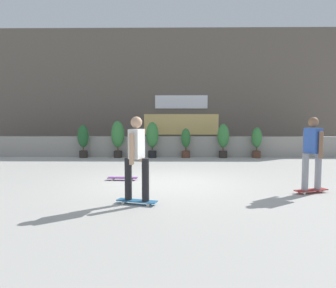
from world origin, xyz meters
The scene contains 12 objects.
ground_plane centered at (0.00, 0.00, 0.00)m, with size 48.00×48.00×0.00m, color #B2AFA8.
planter_wall centered at (0.00, 6.00, 0.45)m, with size 18.00×0.40×0.90m, color gray.
building_backdrop centered at (0.00, 10.00, 3.25)m, with size 20.00×2.08×6.50m.
potted_plant_0 centered at (-3.74, 5.55, 0.82)m, with size 0.47×0.47×1.42m.
potted_plant_1 centered at (-2.24, 5.55, 0.94)m, with size 0.56×0.56×1.60m.
potted_plant_2 centered at (-0.74, 5.55, 0.90)m, with size 0.53×0.53×1.54m.
potted_plant_3 centered at (0.71, 5.55, 0.70)m, with size 0.40×0.40×1.27m.
potted_plant_4 centered at (2.33, 5.55, 0.85)m, with size 0.50×0.50×1.47m.
potted_plant_5 centered at (3.77, 5.55, 0.74)m, with size 0.43×0.43×1.32m.
skater_foreground centered at (3.24, -1.13, 0.94)m, with size 0.82×0.53×1.70m.
skater_by_wall_left centered at (-0.55, -2.13, 0.94)m, with size 0.82×0.54×1.70m.
skateboard_near_camera centered at (-1.22, 0.33, 0.06)m, with size 0.81×0.23×0.08m.
Camera 1 is at (0.14, -8.20, 1.63)m, focal length 34.10 mm.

